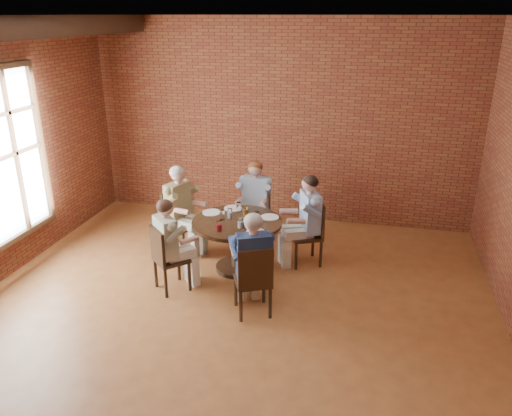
% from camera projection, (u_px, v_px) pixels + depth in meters
% --- Properties ---
extents(floor, '(7.00, 7.00, 0.00)m').
position_uv_depth(floor, '(222.00, 325.00, 5.87)').
color(floor, '#9C5D30').
rests_on(floor, ground).
extents(ceiling, '(7.00, 7.00, 0.00)m').
position_uv_depth(ceiling, '(213.00, 16.00, 4.63)').
color(ceiling, white).
rests_on(ceiling, wall_back).
extents(wall_back, '(7.00, 0.00, 7.00)m').
position_uv_depth(wall_back, '(280.00, 123.00, 8.42)').
color(wall_back, brown).
rests_on(wall_back, ground).
extents(dining_table, '(1.25, 1.25, 0.75)m').
position_uv_depth(dining_table, '(237.00, 235.00, 6.96)').
color(dining_table, black).
rests_on(dining_table, floor).
extents(chair_a, '(0.57, 0.57, 0.94)m').
position_uv_depth(chair_a, '(311.00, 230.00, 7.18)').
color(chair_a, black).
rests_on(chair_a, floor).
extents(diner_a, '(0.81, 0.75, 1.33)m').
position_uv_depth(diner_a, '(306.00, 221.00, 7.10)').
color(diner_a, '#4772B9').
rests_on(diner_a, floor).
extents(chair_b, '(0.43, 0.43, 0.93)m').
position_uv_depth(chair_b, '(256.00, 210.00, 7.92)').
color(chair_b, black).
rests_on(chair_b, floor).
extents(diner_b, '(0.53, 0.65, 1.32)m').
position_uv_depth(diner_b, '(255.00, 203.00, 7.79)').
color(diner_b, '#8493A8').
rests_on(diner_b, floor).
extents(chair_c, '(0.56, 0.56, 0.94)m').
position_uv_depth(chair_c, '(178.00, 218.00, 7.58)').
color(chair_c, black).
rests_on(chair_c, floor).
extents(diner_c, '(0.81, 0.74, 1.34)m').
position_uv_depth(diner_c, '(182.00, 210.00, 7.48)').
color(diner_c, brown).
rests_on(diner_c, floor).
extents(chair_d, '(0.56, 0.56, 0.90)m').
position_uv_depth(chair_d, '(166.00, 257.00, 6.43)').
color(chair_d, black).
rests_on(chair_d, floor).
extents(diner_d, '(0.77, 0.77, 1.26)m').
position_uv_depth(diner_d, '(171.00, 246.00, 6.42)').
color(diner_d, '#B6A08F').
rests_on(diner_d, floor).
extents(chair_e, '(0.55, 0.55, 0.92)m').
position_uv_depth(chair_e, '(254.00, 279.00, 5.88)').
color(chair_e, black).
rests_on(chair_e, floor).
extents(diner_e, '(0.73, 0.79, 1.31)m').
position_uv_depth(diner_e, '(253.00, 264.00, 5.90)').
color(diner_e, navy).
rests_on(diner_e, floor).
extents(plate_a, '(0.26, 0.26, 0.01)m').
position_uv_depth(plate_a, '(270.00, 217.00, 6.98)').
color(plate_a, white).
rests_on(plate_a, dining_table).
extents(plate_b, '(0.26, 0.26, 0.01)m').
position_uv_depth(plate_b, '(233.00, 208.00, 7.30)').
color(plate_b, white).
rests_on(plate_b, dining_table).
extents(plate_c, '(0.26, 0.26, 0.01)m').
position_uv_depth(plate_c, '(211.00, 212.00, 7.16)').
color(plate_c, white).
rests_on(plate_c, dining_table).
extents(plate_d, '(0.26, 0.26, 0.01)m').
position_uv_depth(plate_d, '(256.00, 232.00, 6.50)').
color(plate_d, white).
rests_on(plate_d, dining_table).
extents(glass_a, '(0.07, 0.07, 0.14)m').
position_uv_depth(glass_a, '(257.00, 217.00, 6.84)').
color(glass_a, white).
rests_on(glass_a, dining_table).
extents(glass_b, '(0.07, 0.07, 0.14)m').
position_uv_depth(glass_b, '(246.00, 211.00, 7.04)').
color(glass_b, white).
rests_on(glass_b, dining_table).
extents(glass_c, '(0.07, 0.07, 0.14)m').
position_uv_depth(glass_c, '(239.00, 207.00, 7.18)').
color(glass_c, white).
rests_on(glass_c, dining_table).
extents(glass_d, '(0.07, 0.07, 0.14)m').
position_uv_depth(glass_d, '(230.00, 213.00, 6.95)').
color(glass_d, white).
rests_on(glass_d, dining_table).
extents(glass_e, '(0.07, 0.07, 0.14)m').
position_uv_depth(glass_e, '(222.00, 215.00, 6.89)').
color(glass_e, white).
rests_on(glass_e, dining_table).
extents(glass_f, '(0.07, 0.07, 0.14)m').
position_uv_depth(glass_f, '(219.00, 226.00, 6.54)').
color(glass_f, white).
rests_on(glass_f, dining_table).
extents(glass_g, '(0.07, 0.07, 0.14)m').
position_uv_depth(glass_g, '(240.00, 223.00, 6.63)').
color(glass_g, white).
rests_on(glass_g, dining_table).
extents(smartphone, '(0.08, 0.14, 0.01)m').
position_uv_depth(smartphone, '(263.00, 232.00, 6.52)').
color(smartphone, black).
rests_on(smartphone, dining_table).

